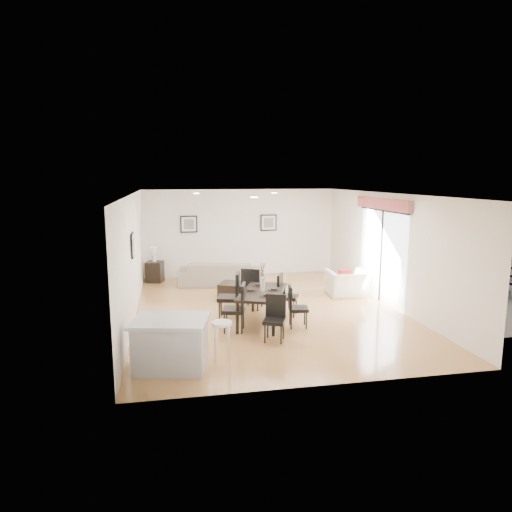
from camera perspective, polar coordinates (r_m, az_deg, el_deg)
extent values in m
plane|color=tan|center=(10.76, 1.40, -6.75)|extent=(8.00, 8.00, 0.00)
cube|color=white|center=(14.35, -1.97, 2.94)|extent=(6.00, 0.04, 2.70)
cube|color=white|center=(6.69, 8.78, -5.20)|extent=(6.00, 0.04, 2.70)
cube|color=white|center=(10.25, -15.18, -0.18)|extent=(0.04, 8.00, 2.70)
cube|color=white|center=(11.47, 16.24, 0.81)|extent=(0.04, 8.00, 2.70)
cube|color=white|center=(10.32, 1.47, 7.77)|extent=(6.00, 8.00, 0.02)
imported|color=gray|center=(13.17, -4.52, -2.16)|extent=(2.45, 1.25, 0.68)
imported|color=beige|center=(12.20, 11.32, -3.35)|extent=(1.06, 0.93, 0.66)
imported|color=#325323|center=(13.01, 27.14, -3.41)|extent=(0.65, 0.58, 0.67)
imported|color=#325323|center=(13.57, 24.66, -2.64)|extent=(0.51, 0.51, 0.70)
cube|color=black|center=(9.66, 0.81, -4.55)|extent=(1.40, 1.87, 0.06)
cylinder|color=black|center=(9.09, -2.35, -7.78)|extent=(0.07, 0.07, 0.64)
cylinder|color=black|center=(10.56, -0.39, -5.26)|extent=(0.07, 0.07, 0.64)
cylinder|color=black|center=(8.96, 2.22, -8.04)|extent=(0.07, 0.07, 0.64)
cylinder|color=black|center=(10.45, 3.53, -5.45)|extent=(0.07, 0.07, 0.64)
cube|color=black|center=(9.22, -2.78, -6.77)|extent=(0.54, 0.54, 0.08)
cube|color=black|center=(9.12, -1.59, -5.13)|extent=(0.17, 0.44, 0.53)
cylinder|color=black|center=(9.47, -3.69, -7.83)|extent=(0.03, 0.03, 0.40)
cylinder|color=black|center=(9.43, -1.60, -7.89)|extent=(0.03, 0.03, 0.40)
cylinder|color=black|center=(9.15, -3.97, -8.48)|extent=(0.03, 0.03, 0.40)
cylinder|color=black|center=(9.11, -1.80, -8.54)|extent=(0.03, 0.03, 0.40)
cube|color=black|center=(10.01, -3.46, -5.28)|extent=(0.56, 0.56, 0.08)
cube|color=black|center=(9.92, -2.31, -3.66)|extent=(0.16, 0.47, 0.56)
cylinder|color=black|center=(10.27, -4.37, -6.36)|extent=(0.04, 0.04, 0.42)
cylinder|color=black|center=(10.24, -2.33, -6.39)|extent=(0.04, 0.04, 0.42)
cylinder|color=black|center=(9.92, -4.59, -6.95)|extent=(0.04, 0.04, 0.42)
cylinder|color=black|center=(9.89, -2.49, -6.98)|extent=(0.04, 0.04, 0.42)
cube|color=black|center=(9.50, 5.30, -6.58)|extent=(0.46, 0.46, 0.07)
cube|color=black|center=(9.42, 4.29, -5.15)|extent=(0.12, 0.40, 0.47)
cylinder|color=black|center=(9.44, 6.32, -8.07)|extent=(0.03, 0.03, 0.36)
cylinder|color=black|center=(9.40, 4.44, -8.11)|extent=(0.03, 0.03, 0.36)
cylinder|color=black|center=(9.73, 6.10, -7.52)|extent=(0.03, 0.03, 0.36)
cylinder|color=black|center=(9.70, 4.27, -7.55)|extent=(0.03, 0.03, 0.36)
cube|color=black|center=(10.27, 4.01, -5.15)|extent=(0.56, 0.56, 0.07)
cube|color=black|center=(10.24, 3.02, -3.66)|extent=(0.23, 0.40, 0.50)
cylinder|color=black|center=(10.15, 4.73, -6.68)|extent=(0.03, 0.03, 0.38)
cylinder|color=black|center=(10.21, 2.91, -6.56)|extent=(0.03, 0.03, 0.38)
cylinder|color=black|center=(10.46, 5.05, -6.18)|extent=(0.03, 0.03, 0.38)
cylinder|color=black|center=(10.52, 3.27, -6.07)|extent=(0.03, 0.03, 0.38)
cube|color=black|center=(8.69, 2.31, -8.13)|extent=(0.51, 0.51, 0.07)
cube|color=black|center=(8.78, 2.50, -6.27)|extent=(0.38, 0.20, 0.47)
cylinder|color=black|center=(8.64, 1.12, -9.72)|extent=(0.03, 0.03, 0.36)
cylinder|color=black|center=(8.93, 1.48, -9.08)|extent=(0.03, 0.03, 0.36)
cylinder|color=black|center=(8.60, 3.15, -9.84)|extent=(0.03, 0.03, 0.36)
cylinder|color=black|center=(8.88, 3.44, -9.19)|extent=(0.03, 0.03, 0.36)
cube|color=black|center=(10.78, -0.40, -4.27)|extent=(0.60, 0.60, 0.08)
cube|color=black|center=(10.54, -0.71, -3.04)|extent=(0.42, 0.26, 0.53)
cylinder|color=black|center=(10.96, 0.74, -5.35)|extent=(0.03, 0.03, 0.41)
cylinder|color=black|center=(10.63, 0.22, -5.81)|extent=(0.03, 0.03, 0.41)
cylinder|color=black|center=(11.05, -0.99, -5.21)|extent=(0.03, 0.03, 0.41)
cylinder|color=black|center=(10.74, -1.56, -5.67)|extent=(0.03, 0.03, 0.41)
cylinder|color=white|center=(9.62, 0.81, -3.54)|extent=(0.10, 0.10, 0.29)
cylinder|color=black|center=(9.71, 2.27, -4.30)|extent=(0.29, 0.29, 0.01)
cylinder|color=black|center=(9.70, 2.27, -4.15)|extent=(0.15, 0.15, 0.04)
cylinder|color=black|center=(10.10, 0.28, -3.74)|extent=(0.29, 0.29, 0.01)
cylinder|color=black|center=(10.09, 0.28, -3.60)|extent=(0.15, 0.15, 0.04)
cylinder|color=black|center=(9.61, -0.67, -4.44)|extent=(0.29, 0.29, 0.01)
cylinder|color=black|center=(9.60, -0.67, -4.29)|extent=(0.15, 0.15, 0.04)
cylinder|color=black|center=(9.22, 1.39, -5.06)|extent=(0.29, 0.29, 0.01)
cylinder|color=black|center=(9.21, 1.39, -4.91)|extent=(0.15, 0.15, 0.04)
cube|color=black|center=(11.57, -1.87, -4.47)|extent=(1.24, 1.02, 0.43)
cube|color=black|center=(13.84, -12.53, -1.93)|extent=(0.56, 0.56, 0.61)
cylinder|color=white|center=(13.77, -12.60, -0.30)|extent=(0.11, 0.11, 0.19)
cone|color=beige|center=(13.73, -12.63, 0.60)|extent=(0.23, 0.23, 0.25)
cube|color=maroon|center=(12.03, 11.10, -2.49)|extent=(0.33, 0.11, 0.33)
cube|color=#BABABC|center=(7.63, -10.58, -10.92)|extent=(1.25, 1.04, 0.78)
cube|color=silver|center=(7.49, -10.68, -7.93)|extent=(1.36, 1.15, 0.06)
cylinder|color=white|center=(7.56, -4.31, -8.38)|extent=(0.34, 0.34, 0.05)
cylinder|color=silver|center=(7.80, -3.54, -10.57)|extent=(0.02, 0.02, 0.71)
cylinder|color=silver|center=(7.77, -5.21, -10.66)|extent=(0.02, 0.02, 0.71)
cylinder|color=silver|center=(7.56, -5.03, -11.24)|extent=(0.02, 0.02, 0.71)
cylinder|color=silver|center=(7.59, -3.32, -11.15)|extent=(0.02, 0.02, 0.71)
cube|color=black|center=(14.13, -8.40, 3.96)|extent=(0.52, 0.03, 0.52)
cube|color=white|center=(14.13, -8.40, 3.96)|extent=(0.44, 0.04, 0.44)
cube|color=#5D5E58|center=(14.13, -8.40, 3.96)|extent=(0.30, 0.04, 0.30)
cube|color=black|center=(14.45, 1.58, 4.19)|extent=(0.52, 0.03, 0.52)
cube|color=white|center=(14.45, 1.58, 4.19)|extent=(0.44, 0.04, 0.44)
cube|color=#5D5E58|center=(14.45, 1.58, 4.19)|extent=(0.30, 0.04, 0.30)
cube|color=black|center=(10.01, -15.17, 1.32)|extent=(0.03, 0.52, 0.52)
cube|color=white|center=(10.01, -15.17, 1.32)|extent=(0.04, 0.44, 0.44)
cube|color=#5D5E58|center=(10.01, -15.17, 1.32)|extent=(0.04, 0.30, 0.30)
cube|color=white|center=(11.76, 15.44, -0.05)|extent=(0.02, 2.40, 2.25)
cube|color=black|center=(11.75, 15.36, -0.05)|extent=(0.03, 0.05, 2.25)
cube|color=black|center=(11.62, 15.61, 5.52)|extent=(0.03, 2.50, 0.05)
cube|color=maroon|center=(11.59, 15.47, 6.31)|extent=(0.10, 2.70, 0.28)
plane|color=gray|center=(13.00, 23.26, -4.65)|extent=(6.00, 6.00, 0.00)
cube|color=#2D2D2F|center=(13.53, 27.73, -0.54)|extent=(0.08, 5.50, 1.80)
cube|color=maroon|center=(15.35, 21.78, 1.38)|extent=(0.35, 0.35, 2.00)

